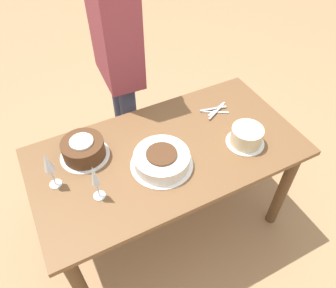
# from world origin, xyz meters

# --- Properties ---
(ground_plane) EXTENTS (12.00, 12.00, 0.00)m
(ground_plane) POSITION_xyz_m (0.00, 0.00, 0.00)
(ground_plane) COLOR #A87F56
(dining_table) EXTENTS (1.49, 0.78, 0.76)m
(dining_table) POSITION_xyz_m (0.00, 0.00, 0.64)
(dining_table) COLOR brown
(dining_table) RESTS_ON ground_plane
(cake_center_white) EXTENTS (0.33, 0.33, 0.09)m
(cake_center_white) POSITION_xyz_m (0.08, 0.08, 0.80)
(cake_center_white) COLOR white
(cake_center_white) RESTS_ON dining_table
(cake_front_chocolate) EXTENTS (0.26, 0.26, 0.12)m
(cake_front_chocolate) POSITION_xyz_m (0.42, -0.17, 0.82)
(cake_front_chocolate) COLOR white
(cake_front_chocolate) RESTS_ON dining_table
(cake_back_decorated) EXTENTS (0.21, 0.21, 0.11)m
(cake_back_decorated) POSITION_xyz_m (-0.41, 0.14, 0.82)
(cake_back_decorated) COLOR white
(cake_back_decorated) RESTS_ON dining_table
(wine_glass_near) EXTENTS (0.06, 0.06, 0.23)m
(wine_glass_near) POSITION_xyz_m (0.60, -0.05, 0.92)
(wine_glass_near) COLOR silver
(wine_glass_near) RESTS_ON dining_table
(wine_glass_far) EXTENTS (0.06, 0.06, 0.23)m
(wine_glass_far) POSITION_xyz_m (0.43, 0.12, 0.91)
(wine_glass_far) COLOR silver
(wine_glass_far) RESTS_ON dining_table
(fork_pile) EXTENTS (0.19, 0.11, 0.01)m
(fork_pile) POSITION_xyz_m (-0.41, -0.16, 0.77)
(fork_pile) COLOR silver
(fork_pile) RESTS_ON dining_table
(person_cutting) EXTENTS (0.24, 0.41, 1.74)m
(person_cutting) POSITION_xyz_m (0.01, -0.67, 1.05)
(person_cutting) COLOR #2D334C
(person_cutting) RESTS_ON ground_plane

